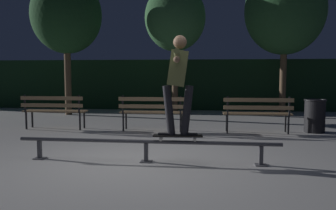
{
  "coord_description": "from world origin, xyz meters",
  "views": [
    {
      "loc": [
        1.04,
        -5.62,
        1.42
      ],
      "look_at": [
        0.25,
        0.77,
        0.85
      ],
      "focal_mm": 38.5,
      "sensor_mm": 36.0,
      "label": 1
    }
  ],
  "objects_px": {
    "skateboarder": "(178,76)",
    "tree_behind_benches": "(175,18)",
    "trash_can": "(315,115)",
    "park_bench_right_center": "(257,111)",
    "grind_rail": "(146,145)",
    "tree_far_right": "(285,11)",
    "tree_far_left": "(66,15)",
    "park_bench_leftmost": "(54,108)",
    "park_bench_left_center": "(152,109)",
    "skateboard": "(178,136)"
  },
  "relations": [
    {
      "from": "tree_far_left",
      "to": "skateboarder",
      "type": "bearing_deg",
      "value": -54.93
    },
    {
      "from": "tree_far_left",
      "to": "tree_behind_benches",
      "type": "height_order",
      "value": "tree_far_left"
    },
    {
      "from": "park_bench_right_center",
      "to": "tree_far_left",
      "type": "distance_m",
      "value": 7.33
    },
    {
      "from": "tree_far_right",
      "to": "skateboarder",
      "type": "bearing_deg",
      "value": -112.09
    },
    {
      "from": "park_bench_leftmost",
      "to": "trash_can",
      "type": "xyz_separation_m",
      "value": [
        6.44,
        0.32,
        -0.12
      ]
    },
    {
      "from": "skateboarder",
      "to": "tree_far_right",
      "type": "distance_m",
      "value": 8.17
    },
    {
      "from": "skateboard",
      "to": "tree_behind_benches",
      "type": "xyz_separation_m",
      "value": [
        -0.8,
        7.3,
        2.93
      ]
    },
    {
      "from": "skateboarder",
      "to": "park_bench_leftmost",
      "type": "height_order",
      "value": "skateboarder"
    },
    {
      "from": "grind_rail",
      "to": "skateboard",
      "type": "bearing_deg",
      "value": -0.0
    },
    {
      "from": "park_bench_leftmost",
      "to": "tree_behind_benches",
      "type": "distance_m",
      "value": 5.75
    },
    {
      "from": "park_bench_leftmost",
      "to": "park_bench_left_center",
      "type": "distance_m",
      "value": 2.52
    },
    {
      "from": "park_bench_leftmost",
      "to": "tree_behind_benches",
      "type": "bearing_deg",
      "value": 58.1
    },
    {
      "from": "park_bench_right_center",
      "to": "tree_far_right",
      "type": "xyz_separation_m",
      "value": [
        1.37,
        4.24,
        3.0
      ]
    },
    {
      "from": "skateboard",
      "to": "park_bench_left_center",
      "type": "distance_m",
      "value": 3.19
    },
    {
      "from": "park_bench_left_center",
      "to": "tree_behind_benches",
      "type": "relative_size",
      "value": 0.35
    },
    {
      "from": "grind_rail",
      "to": "skateboarder",
      "type": "height_order",
      "value": "skateboarder"
    },
    {
      "from": "grind_rail",
      "to": "park_bench_left_center",
      "type": "height_order",
      "value": "park_bench_left_center"
    },
    {
      "from": "skateboarder",
      "to": "tree_far_left",
      "type": "height_order",
      "value": "tree_far_left"
    },
    {
      "from": "park_bench_leftmost",
      "to": "trash_can",
      "type": "distance_m",
      "value": 6.44
    },
    {
      "from": "tree_far_right",
      "to": "trash_can",
      "type": "distance_m",
      "value": 5.02
    },
    {
      "from": "tree_behind_benches",
      "to": "park_bench_right_center",
      "type": "bearing_deg",
      "value": -60.56
    },
    {
      "from": "tree_behind_benches",
      "to": "park_bench_left_center",
      "type": "bearing_deg",
      "value": -91.66
    },
    {
      "from": "park_bench_right_center",
      "to": "tree_behind_benches",
      "type": "bearing_deg",
      "value": 119.44
    },
    {
      "from": "tree_behind_benches",
      "to": "tree_far_left",
      "type": "bearing_deg",
      "value": -163.32
    },
    {
      "from": "skateboarder",
      "to": "park_bench_left_center",
      "type": "relative_size",
      "value": 0.97
    },
    {
      "from": "trash_can",
      "to": "park_bench_right_center",
      "type": "bearing_deg",
      "value": -167.16
    },
    {
      "from": "park_bench_leftmost",
      "to": "tree_far_right",
      "type": "height_order",
      "value": "tree_far_right"
    },
    {
      "from": "tree_behind_benches",
      "to": "park_bench_leftmost",
      "type": "bearing_deg",
      "value": -121.9
    },
    {
      "from": "skateboarder",
      "to": "tree_behind_benches",
      "type": "height_order",
      "value": "tree_behind_benches"
    },
    {
      "from": "park_bench_right_center",
      "to": "trash_can",
      "type": "height_order",
      "value": "park_bench_right_center"
    },
    {
      "from": "grind_rail",
      "to": "park_bench_right_center",
      "type": "distance_m",
      "value": 3.72
    },
    {
      "from": "skateboard",
      "to": "tree_far_right",
      "type": "xyz_separation_m",
      "value": [
        2.96,
        7.3,
        3.1
      ]
    },
    {
      "from": "skateboarder",
      "to": "tree_far_right",
      "type": "relative_size",
      "value": 0.31
    },
    {
      "from": "grind_rail",
      "to": "tree_far_right",
      "type": "bearing_deg",
      "value": 64.55
    },
    {
      "from": "park_bench_right_center",
      "to": "tree_far_right",
      "type": "relative_size",
      "value": 0.32
    },
    {
      "from": "park_bench_right_center",
      "to": "grind_rail",
      "type": "bearing_deg",
      "value": -124.62
    },
    {
      "from": "grind_rail",
      "to": "skateboard",
      "type": "xyz_separation_m",
      "value": [
        0.51,
        -0.0,
        0.15
      ]
    },
    {
      "from": "park_bench_leftmost",
      "to": "skateboard",
      "type": "bearing_deg",
      "value": -41.54
    },
    {
      "from": "skateboard",
      "to": "park_bench_right_center",
      "type": "distance_m",
      "value": 3.45
    },
    {
      "from": "park_bench_leftmost",
      "to": "park_bench_right_center",
      "type": "height_order",
      "value": "same"
    },
    {
      "from": "skateboarder",
      "to": "tree_far_left",
      "type": "relative_size",
      "value": 0.33
    },
    {
      "from": "trash_can",
      "to": "tree_behind_benches",
      "type": "bearing_deg",
      "value": 133.93
    },
    {
      "from": "tree_far_left",
      "to": "tree_behind_benches",
      "type": "distance_m",
      "value": 3.73
    },
    {
      "from": "tree_far_left",
      "to": "tree_behind_benches",
      "type": "relative_size",
      "value": 1.02
    },
    {
      "from": "skateboarder",
      "to": "tree_far_left",
      "type": "bearing_deg",
      "value": 125.07
    },
    {
      "from": "park_bench_leftmost",
      "to": "tree_far_left",
      "type": "relative_size",
      "value": 0.34
    },
    {
      "from": "trash_can",
      "to": "grind_rail",
      "type": "bearing_deg",
      "value": -136.07
    },
    {
      "from": "grind_rail",
      "to": "tree_behind_benches",
      "type": "distance_m",
      "value": 7.93
    },
    {
      "from": "tree_far_left",
      "to": "tree_far_right",
      "type": "xyz_separation_m",
      "value": [
        7.34,
        1.06,
        0.17
      ]
    },
    {
      "from": "park_bench_leftmost",
      "to": "tree_behind_benches",
      "type": "relative_size",
      "value": 0.35
    }
  ]
}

